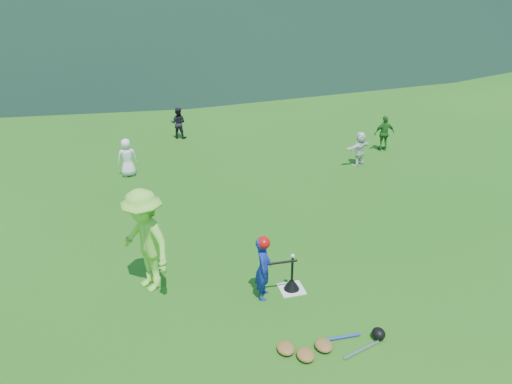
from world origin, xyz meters
TOP-DOWN VIEW (x-y plane):
  - ground at (0.00, 0.00)m, footprint 120.00×120.00m
  - home_plate at (0.00, 0.00)m, footprint 0.45×0.45m
  - baseball at (0.00, 0.00)m, footprint 0.08×0.08m
  - batter_child at (-0.57, -0.05)m, footprint 0.43×0.52m
  - adult_coach at (-2.56, 0.80)m, footprint 1.28×1.49m
  - fielder_a at (-2.70, 6.44)m, footprint 0.56×0.39m
  - fielder_b at (-0.87, 9.41)m, footprint 0.64×0.58m
  - fielder_c at (5.35, 6.38)m, footprint 0.70×0.33m
  - fielder_d at (4.02, 5.44)m, footprint 1.00×0.66m
  - batting_tee at (0.00, 0.00)m, footprint 0.30×0.30m
  - batter_gear at (-0.54, -0.05)m, footprint 0.73×0.26m
  - equipment_pile at (-0.02, -1.63)m, footprint 1.80×0.62m
  - outfield_fence at (0.00, 28.00)m, footprint 70.07×0.08m

SIDE VIEW (x-z plane):
  - ground at x=0.00m, z-range 0.00..0.00m
  - home_plate at x=0.00m, z-range 0.00..0.02m
  - equipment_pile at x=-0.02m, z-range -0.03..0.16m
  - batting_tee at x=0.00m, z-range -0.21..0.47m
  - fielder_d at x=4.02m, z-range 0.00..1.03m
  - fielder_b at x=-0.87m, z-range 0.00..1.08m
  - fielder_a at x=-2.70m, z-range 0.00..1.10m
  - fielder_c at x=5.35m, z-range 0.00..1.16m
  - batter_child at x=-0.57m, z-range 0.00..1.21m
  - outfield_fence at x=0.00m, z-range 0.03..1.36m
  - baseball at x=0.00m, z-range 0.70..0.78m
  - adult_coach at x=-2.56m, z-range 0.00..2.01m
  - batter_gear at x=-0.54m, z-range 0.81..1.39m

